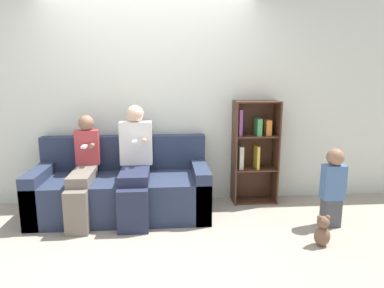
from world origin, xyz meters
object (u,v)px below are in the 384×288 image
bookshelf (253,149)px  adult_seated (135,162)px  couch (123,190)px  toddler_standing (333,186)px  child_seated (83,170)px  teddy_bear (322,231)px

bookshelf → adult_seated: bearing=-164.2°
couch → bookshelf: bookshelf is taller
toddler_standing → bookshelf: (-0.65, 0.82, 0.23)m
child_seated → bookshelf: bearing=12.4°
adult_seated → bookshelf: size_ratio=0.98×
teddy_bear → couch: bearing=154.6°
child_seated → toddler_standing: child_seated is taller
adult_seated → bookshelf: bearing=15.8°
child_seated → teddy_bear: child_seated is taller
adult_seated → teddy_bear: adult_seated is taller
bookshelf → couch: bearing=-169.2°
couch → teddy_bear: bearing=-25.4°
teddy_bear → child_seated: bearing=161.4°
child_seated → toddler_standing: (2.65, -0.38, -0.13)m
adult_seated → child_seated: size_ratio=1.10×
couch → child_seated: bearing=-161.3°
toddler_standing → bookshelf: size_ratio=0.66×
couch → child_seated: 0.51m
couch → bookshelf: 1.68m
bookshelf → teddy_bear: (0.36, -1.24, -0.54)m
child_seated → toddler_standing: bearing=-8.1°
adult_seated → teddy_bear: size_ratio=4.08×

